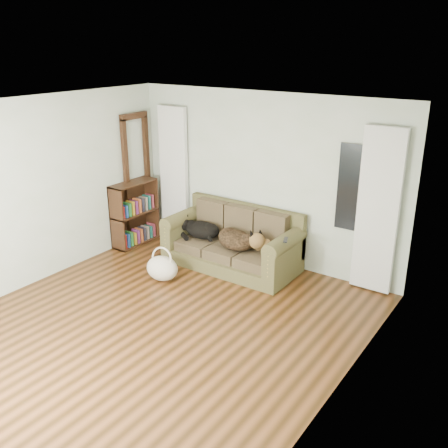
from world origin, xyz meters
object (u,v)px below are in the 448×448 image
Objects in this scene: sofa at (231,239)px; dog_shepherd at (238,240)px; bookshelf at (135,215)px; dog_black_lab at (200,229)px; tote_bag at (162,270)px.

sofa is 0.19m from dog_shepherd.
bookshelf is (-1.86, -0.15, 0.05)m from sofa.
dog_shepherd reaches higher than dog_black_lab.
bookshelf is at bearing 24.20° from dog_shepherd.
bookshelf reaches higher than sofa.
sofa is at bearing -2.07° from bookshelf.
tote_bag is (0.03, -0.95, -0.32)m from dog_black_lab.
sofa is 4.12× the size of tote_bag.
dog_black_lab is 0.76m from dog_shepherd.
tote_bag is at bearing -38.57° from bookshelf.
sofa is 1.15m from tote_bag.
dog_black_lab is 0.56× the size of bookshelf.
sofa is 1.87m from bookshelf.
sofa is at bearing 1.80° from dog_shepherd.
dog_black_lab is at bearing -178.98° from sofa.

